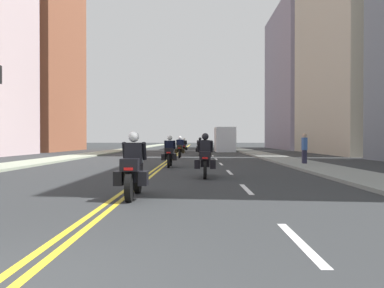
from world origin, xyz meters
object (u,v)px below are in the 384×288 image
Objects in this scene: motorcycle_5 at (200,148)px; motorcycle_7 at (200,146)px; motorcycle_4 at (180,149)px; motorcycle_3 at (205,151)px; motorcycle_2 at (170,154)px; motorcycle_0 at (133,171)px; motorcycle_1 at (205,159)px; motorcycle_6 at (184,147)px; parked_truck at (224,141)px; pedestrian_1 at (304,149)px.

motorcycle_7 is at bearing 91.83° from motorcycle_5.
motorcycle_3 is at bearing -72.15° from motorcycle_4.
motorcycle_7 is (1.74, 26.88, -0.02)m from motorcycle_2.
motorcycle_5 is at bearing -92.51° from motorcycle_7.
motorcycle_2 reaches higher than motorcycle_0.
motorcycle_1 is 1.07× the size of motorcycle_4.
motorcycle_2 reaches higher than motorcycle_6.
motorcycle_6 is at bearing 88.85° from motorcycle_0.
motorcycle_4 is 0.33× the size of parked_truck.
motorcycle_3 is (1.90, 4.93, -0.01)m from motorcycle_2.
motorcycle_3 is 1.01× the size of motorcycle_6.
motorcycle_3 reaches higher than motorcycle_0.
motorcycle_4 is at bearing -89.33° from motorcycle_6.
motorcycle_5 is 0.98× the size of motorcycle_6.
motorcycle_4 is 0.95× the size of motorcycle_7.
motorcycle_6 is (-1.62, 27.11, -0.03)m from motorcycle_1.
motorcycle_5 is (-0.21, 10.64, 0.01)m from motorcycle_3.
motorcycle_7 is at bearing 74.15° from motorcycle_6.
motorcycle_2 is at bearing -112.51° from motorcycle_3.
motorcycle_3 is at bearing 69.29° from motorcycle_2.
parked_truck is (4.76, 38.51, 0.63)m from motorcycle_0.
motorcycle_1 is at bearing -87.89° from motorcycle_5.
motorcycle_2 is 5.28m from motorcycle_3.
parked_truck is (2.93, 33.09, 0.60)m from motorcycle_1.
motorcycle_7 is (1.66, 15.96, -0.02)m from motorcycle_4.
motorcycle_2 is 7.25m from pedestrian_1.
motorcycle_7 is (0.04, 32.69, -0.02)m from motorcycle_1.
motorcycle_5 is at bearing 71.79° from motorcycle_4.
motorcycle_1 is 1.10× the size of motorcycle_5.
pedestrian_1 is (5.47, -14.45, 0.23)m from motorcycle_5.
pedestrian_1 is 0.27× the size of parked_truck.
motorcycle_0 is 1.03× the size of motorcycle_5.
motorcycle_0 is at bearing -91.80° from motorcycle_5.
motorcycle_4 is at bearing -98.21° from motorcycle_7.
motorcycle_0 is 38.16m from motorcycle_7.
pedestrian_1 is at bearing -84.48° from parked_truck.
motorcycle_3 reaches higher than motorcycle_2.
motorcycle_1 is at bearing -85.89° from motorcycle_6.
motorcycle_5 is 0.93× the size of motorcycle_7.
motorcycle_3 is 1.25× the size of pedestrian_1.
pedestrian_1 is at bearing 9.17° from motorcycle_2.
motorcycle_0 is at bearing -97.05° from parked_truck.
motorcycle_2 is 1.05× the size of motorcycle_5.
pedestrian_1 is at bearing -53.23° from motorcycle_4.
motorcycle_5 is at bearing -161.84° from pedestrian_1.
motorcycle_4 reaches higher than motorcycle_6.
motorcycle_3 is at bearing -91.85° from motorcycle_7.
motorcycle_5 is at bearing 84.18° from motorcycle_2.
motorcycle_1 is 33.22m from parked_truck.
motorcycle_4 is (0.21, 22.15, 0.03)m from motorcycle_0.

